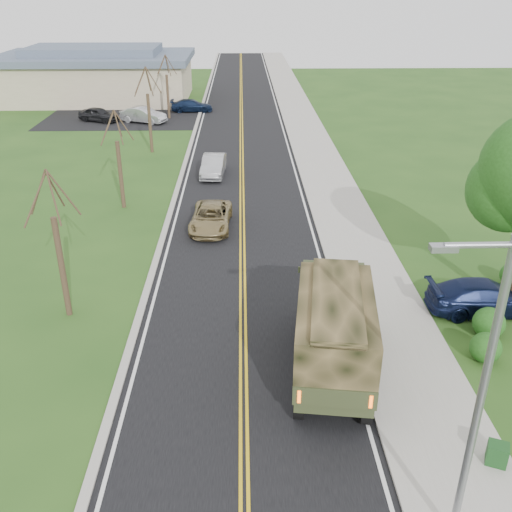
{
  "coord_description": "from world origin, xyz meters",
  "views": [
    {
      "loc": [
        0.04,
        -9.83,
        12.17
      ],
      "look_at": [
        0.57,
        11.47,
        1.8
      ],
      "focal_mm": 40.0,
      "sensor_mm": 36.0,
      "label": 1
    }
  ],
  "objects_px": {
    "sedan_silver": "(213,166)",
    "utility_box_far": "(497,454)",
    "suv_champagne": "(211,217)",
    "military_truck": "(334,324)",
    "pickup_navy": "(485,297)"
  },
  "relations": [
    {
      "from": "suv_champagne",
      "to": "sedan_silver",
      "type": "height_order",
      "value": "sedan_silver"
    },
    {
      "from": "military_truck",
      "to": "sedan_silver",
      "type": "relative_size",
      "value": 1.69
    },
    {
      "from": "utility_box_far",
      "to": "military_truck",
      "type": "bearing_deg",
      "value": 155.77
    },
    {
      "from": "sedan_silver",
      "to": "utility_box_far",
      "type": "bearing_deg",
      "value": -67.43
    },
    {
      "from": "military_truck",
      "to": "pickup_navy",
      "type": "distance_m",
      "value": 7.84
    },
    {
      "from": "military_truck",
      "to": "suv_champagne",
      "type": "bearing_deg",
      "value": 117.88
    },
    {
      "from": "military_truck",
      "to": "sedan_silver",
      "type": "height_order",
      "value": "military_truck"
    },
    {
      "from": "military_truck",
      "to": "pickup_navy",
      "type": "xyz_separation_m",
      "value": [
        6.73,
        3.81,
        -1.26
      ]
    },
    {
      "from": "military_truck",
      "to": "pickup_navy",
      "type": "bearing_deg",
      "value": 37.22
    },
    {
      "from": "sedan_silver",
      "to": "pickup_navy",
      "type": "height_order",
      "value": "sedan_silver"
    },
    {
      "from": "pickup_navy",
      "to": "suv_champagne",
      "type": "bearing_deg",
      "value": 51.05
    },
    {
      "from": "suv_champagne",
      "to": "utility_box_far",
      "type": "height_order",
      "value": "suv_champagne"
    },
    {
      "from": "suv_champagne",
      "to": "sedan_silver",
      "type": "xyz_separation_m",
      "value": [
        -0.25,
        9.27,
        0.06
      ]
    },
    {
      "from": "suv_champagne",
      "to": "sedan_silver",
      "type": "distance_m",
      "value": 9.27
    },
    {
      "from": "pickup_navy",
      "to": "utility_box_far",
      "type": "xyz_separation_m",
      "value": [
        -2.78,
        -8.1,
        -0.25
      ]
    }
  ]
}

